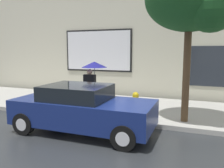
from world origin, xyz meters
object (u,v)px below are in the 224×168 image
fire_hydrant (135,103)px  street_tree (194,0)px  parked_car (82,109)px  pedestrian_with_umbrella (93,71)px

fire_hydrant → street_tree: street_tree is taller
parked_car → fire_hydrant: parked_car is taller
parked_car → street_tree: 4.60m
parked_car → pedestrian_with_umbrella: 2.38m
parked_car → street_tree: bearing=29.1°
parked_car → pedestrian_with_umbrella: size_ratio=2.24×
parked_car → street_tree: (2.90, 1.62, 3.18)m
fire_hydrant → street_tree: 3.83m
fire_hydrant → street_tree: bearing=-12.2°
street_tree → fire_hydrant: bearing=167.8°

